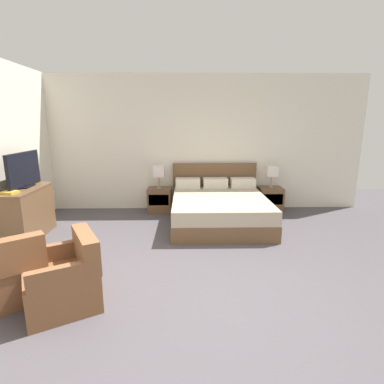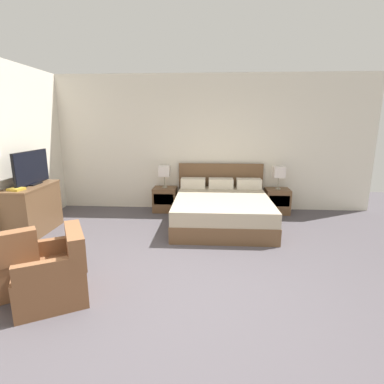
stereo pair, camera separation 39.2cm
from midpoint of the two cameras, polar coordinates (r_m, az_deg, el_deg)
The scene contains 12 objects.
ground_plane at distance 3.35m, azimuth 2.61°, elevation -20.83°, with size 11.02×11.02×0.00m, color #4C474C.
wall_back at distance 6.50m, azimuth 3.23°, elevation 9.19°, with size 7.31×0.06×2.85m, color silver.
bed at distance 5.69m, azimuth 7.67°, elevation -3.17°, with size 1.80×2.06×1.01m.
nightstand_left at distance 6.43m, azimuth -3.43°, elevation -1.41°, with size 0.49×0.42×0.52m.
nightstand_right at distance 6.59m, azimuth 17.56°, elevation -1.65°, with size 0.49×0.42×0.52m.
table_lamp_left at distance 6.31m, azimuth -3.50°, elevation 3.95°, with size 0.23×0.23×0.47m.
table_lamp_right at distance 6.47m, azimuth 17.93°, elevation 3.57°, with size 0.23×0.23×0.47m.
dresser at distance 5.71m, azimuth -26.31°, elevation -2.89°, with size 0.48×1.11×0.84m.
tv at distance 5.65m, azimuth -26.53°, elevation 4.04°, with size 0.18×0.96×0.57m.
book_red_cover at distance 5.31m, azimuth -28.70°, elevation 0.47°, with size 0.21×0.18×0.04m, color gold.
armchair_by_window at distance 3.94m, azimuth -29.79°, elevation -12.47°, with size 0.96×0.96×0.76m.
armchair_companion at distance 3.55m, azimuth -21.75°, elevation -14.43°, with size 0.93×0.93×0.76m.
Camera 2 is at (0.22, -2.78, 1.87)m, focal length 28.00 mm.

